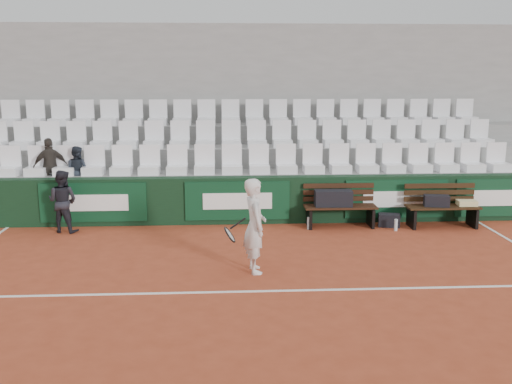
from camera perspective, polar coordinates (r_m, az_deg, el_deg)
The scene contains 22 objects.
ground at distance 8.50m, azimuth 0.14°, elevation -9.92°, with size 80.00×80.00×0.00m, color #A94226.
court_baseline at distance 8.49m, azimuth 0.14°, elevation -9.90°, with size 18.00×0.06×0.01m, color white.
back_barrier at distance 12.18m, azimuth -0.62°, elevation -0.80°, with size 18.00×0.34×1.00m.
grandstand_tier_front at distance 12.79m, azimuth -1.06°, elevation -0.19°, with size 18.00×0.95×1.00m, color gray.
grandstand_tier_mid at distance 13.68m, azimuth -1.21°, elevation 1.54°, with size 18.00×0.95×1.45m, color #959592.
grandstand_tier_back at distance 14.58m, azimuth -1.34°, elevation 3.07°, with size 18.00×0.95×1.90m, color gray.
grandstand_rear_wall at distance 15.07m, azimuth -1.44°, elevation 8.12°, with size 18.00×0.30×4.40m, color gray.
seat_row_front at distance 12.48m, azimuth -1.04°, elevation 3.31°, with size 11.90×0.44×0.63m, color white.
seat_row_mid at distance 13.37m, azimuth -1.20°, elevation 5.80°, with size 11.90×0.44×0.63m, color white.
seat_row_back at distance 14.27m, azimuth -1.34°, elevation 7.99°, with size 11.90×0.44×0.63m, color silver.
bench_left at distance 12.04m, azimuth 8.40°, elevation -2.41°, with size 1.50×0.56×0.45m, color #341C0F.
bench_right at distance 12.52m, azimuth 18.11°, elevation -2.33°, with size 1.50×0.56×0.45m, color #311D0E.
sports_bag_left at distance 11.92m, azimuth 7.73°, elevation -0.61°, with size 0.77×0.33×0.33m, color black.
sports_bag_right at distance 12.37m, azimuth 17.60°, elevation -0.85°, with size 0.50×0.23×0.23m, color black.
towel at distance 12.67m, azimuth 20.33°, elevation -1.03°, with size 0.39×0.28×0.11m, color beige.
sports_bag_ground at distance 12.28m, azimuth 13.15°, elevation -2.77°, with size 0.44×0.27×0.27m, color black.
water_bottle_near at distance 11.79m, azimuth 5.30°, elevation -3.12°, with size 0.07×0.07×0.26m, color silver.
water_bottle_far at distance 11.97m, azimuth 13.81°, elevation -3.22°, with size 0.07×0.07×0.24m, color silver.
tennis_player at distance 9.09m, azimuth -0.14°, elevation -3.39°, with size 0.72×0.61×1.53m.
ball_kid at distance 12.08m, azimuth -18.77°, elevation -0.89°, with size 0.62×0.48×1.27m, color black.
spectator_b at distance 13.03m, azimuth -19.99°, elevation 4.34°, with size 0.73×0.30×1.25m, color #2F2B26.
spectator_c at distance 12.89m, azimuth -17.58°, elevation 4.02°, with size 0.52×0.40×1.07m, color #1E242E.
Camera 1 is at (-0.46, -7.89, 3.12)m, focal length 40.00 mm.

